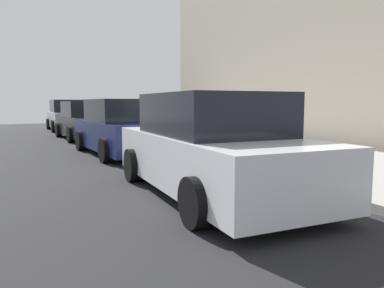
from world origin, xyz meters
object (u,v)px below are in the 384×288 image
(suitcase_navy_5, at_px, (233,144))
(parked_car_charcoal_2, at_px, (86,121))
(suitcase_olive_0, at_px, (289,153))
(parked_car_navy_1, at_px, (121,129))
(suitcase_black_8, at_px, (203,142))
(suitcase_red_6, at_px, (219,144))
(parked_car_white_0, at_px, (211,147))
(suitcase_maroon_3, at_px, (253,149))
(bollard_post, at_px, (174,135))
(suitcase_black_1, at_px, (275,156))
(suitcase_silver_2, at_px, (263,149))
(suitcase_teal_4, at_px, (243,145))
(suitcase_olive_7, at_px, (210,142))
(parked_car_silver_3, at_px, (67,116))
(fire_hydrant, at_px, (187,135))
(suitcase_silver_9, at_px, (197,138))

(suitcase_navy_5, relative_size, parked_car_charcoal_2, 0.17)
(suitcase_olive_0, bearing_deg, parked_car_navy_1, 21.33)
(suitcase_black_8, bearing_deg, parked_car_navy_1, 52.79)
(suitcase_navy_5, height_order, suitcase_red_6, suitcase_red_6)
(suitcase_black_8, distance_m, parked_car_white_0, 4.43)
(suitcase_maroon_3, distance_m, bollard_post, 4.12)
(suitcase_black_1, bearing_deg, suitcase_silver_2, -3.46)
(parked_car_charcoal_2, bearing_deg, parked_car_white_0, 180.00)
(suitcase_red_6, bearing_deg, suitcase_black_8, 0.58)
(suitcase_black_8, bearing_deg, suitcase_teal_4, -177.32)
(suitcase_navy_5, relative_size, parked_car_navy_1, 0.17)
(suitcase_olive_7, bearing_deg, suitcase_olive_0, -179.06)
(bollard_post, relative_size, parked_car_silver_3, 0.15)
(suitcase_red_6, bearing_deg, suitcase_black_1, -179.37)
(suitcase_navy_5, xyz_separation_m, fire_hydrant, (2.52, 0.08, 0.03))
(suitcase_black_8, distance_m, fire_hydrant, 1.12)
(suitcase_black_1, distance_m, suitcase_navy_5, 1.75)
(suitcase_teal_4, xyz_separation_m, parked_car_navy_1, (3.37, 2.06, 0.25))
(suitcase_olive_7, relative_size, suitcase_silver_9, 1.16)
(parked_car_white_0, bearing_deg, suitcase_maroon_3, -51.24)
(suitcase_olive_0, bearing_deg, suitcase_silver_9, -0.60)
(parked_car_charcoal_2, bearing_deg, suitcase_teal_4, -166.77)
(suitcase_red_6, relative_size, parked_car_white_0, 0.18)
(suitcase_red_6, height_order, parked_car_silver_3, parked_car_silver_3)
(suitcase_olive_7, bearing_deg, parked_car_white_0, 151.01)
(suitcase_olive_7, bearing_deg, suitcase_black_8, -3.66)
(suitcase_navy_5, bearing_deg, suitcase_black_8, 4.74)
(suitcase_black_8, xyz_separation_m, bollard_post, (1.83, 0.11, 0.07))
(suitcase_silver_9, relative_size, bollard_post, 1.08)
(suitcase_olive_7, distance_m, fire_hydrant, 1.57)
(parked_car_charcoal_2, bearing_deg, suitcase_olive_7, -165.17)
(suitcase_teal_4, height_order, suitcase_silver_9, suitcase_teal_4)
(suitcase_red_6, distance_m, suitcase_olive_7, 0.45)
(suitcase_black_1, relative_size, parked_car_navy_1, 0.16)
(suitcase_navy_5, xyz_separation_m, suitcase_red_6, (0.51, 0.11, -0.06))
(suitcase_maroon_3, distance_m, suitcase_olive_7, 1.85)
(suitcase_black_1, distance_m, suitcase_teal_4, 1.28)
(suitcase_silver_9, xyz_separation_m, fire_hydrant, (0.64, 0.03, 0.05))
(suitcase_red_6, relative_size, bollard_post, 1.33)
(suitcase_silver_2, bearing_deg, parked_car_navy_1, 25.74)
(suitcase_olive_7, distance_m, parked_car_white_0, 4.02)
(suitcase_red_6, distance_m, parked_car_white_0, 3.66)
(suitcase_red_6, height_order, parked_car_navy_1, parked_car_navy_1)
(suitcase_black_8, bearing_deg, suitcase_black_1, -179.39)
(suitcase_red_6, xyz_separation_m, parked_car_silver_3, (13.34, 1.98, 0.36))
(suitcase_black_8, bearing_deg, bollard_post, 3.47)
(parked_car_charcoal_2, distance_m, parked_car_silver_3, 5.57)
(suitcase_silver_2, relative_size, parked_car_navy_1, 0.21)
(fire_hydrant, bearing_deg, suitcase_silver_2, -179.69)
(parked_car_navy_1, bearing_deg, bollard_post, -79.88)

